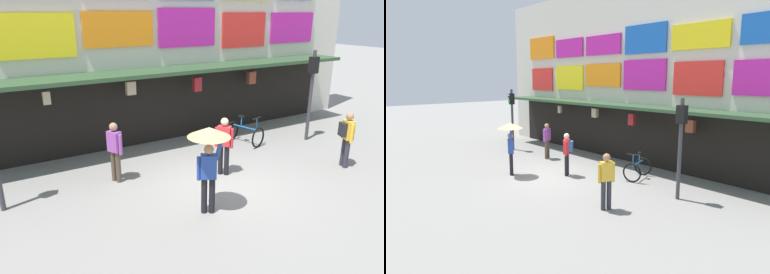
# 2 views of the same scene
# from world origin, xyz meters

# --- Properties ---
(ground_plane) EXTENTS (80.00, 80.00, 0.00)m
(ground_plane) POSITION_xyz_m (0.00, 0.00, 0.00)
(ground_plane) COLOR gray
(shopfront) EXTENTS (18.00, 2.60, 8.00)m
(shopfront) POSITION_xyz_m (-0.00, 4.57, 3.96)
(shopfront) COLOR beige
(shopfront) RESTS_ON ground
(traffic_light_near) EXTENTS (0.33, 0.35, 3.20)m
(traffic_light_near) POSITION_xyz_m (-5.29, 1.33, 2.14)
(traffic_light_near) COLOR #38383D
(traffic_light_near) RESTS_ON ground
(traffic_light_far) EXTENTS (0.29, 0.33, 3.20)m
(traffic_light_far) POSITION_xyz_m (4.71, 1.35, 2.14)
(traffic_light_far) COLOR #38383D
(traffic_light_far) RESTS_ON ground
(bicycle_parked) EXTENTS (1.02, 1.32, 1.05)m
(bicycle_parked) POSITION_xyz_m (2.48, 2.12, 0.39)
(bicycle_parked) COLOR black
(bicycle_parked) RESTS_ON ground
(pedestrian_in_black) EXTENTS (0.45, 0.50, 1.68)m
(pedestrian_in_black) POSITION_xyz_m (3.79, -0.98, 0.98)
(pedestrian_in_black) COLOR #2D2D38
(pedestrian_in_black) RESTS_ON ground
(pedestrian_in_yellow) EXTENTS (0.47, 0.47, 1.68)m
(pedestrian_in_yellow) POSITION_xyz_m (0.37, 0.41, 0.98)
(pedestrian_in_yellow) COLOR black
(pedestrian_in_yellow) RESTS_ON ground
(pedestrian_with_umbrella) EXTENTS (0.96, 0.96, 2.08)m
(pedestrian_with_umbrella) POSITION_xyz_m (-1.18, -1.19, 1.64)
(pedestrian_with_umbrella) COLOR black
(pedestrian_with_umbrella) RESTS_ON ground
(pedestrian_in_purple) EXTENTS (0.35, 0.49, 1.68)m
(pedestrian_in_purple) POSITION_xyz_m (-2.44, 1.50, 0.95)
(pedestrian_in_purple) COLOR brown
(pedestrian_in_purple) RESTS_ON ground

